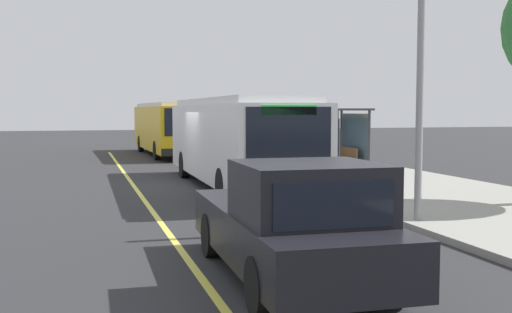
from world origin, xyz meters
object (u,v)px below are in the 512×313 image
transit_bus_main (235,139)px  route_sign_post (307,128)px  pedestrian_commuter (271,145)px  waiting_bench (345,159)px  transit_bus_second (168,127)px  pickup_truck (293,225)px

transit_bus_main → route_sign_post: (-0.02, 2.55, 0.34)m
transit_bus_main → pedestrian_commuter: (-4.67, 2.69, -0.50)m
waiting_bench → pedestrian_commuter: bearing=-130.9°
transit_bus_second → waiting_bench: bearing=21.8°
pickup_truck → pedestrian_commuter: size_ratio=3.22×
transit_bus_main → pedestrian_commuter: 5.41m
transit_bus_second → pedestrian_commuter: size_ratio=6.53×
waiting_bench → route_sign_post: 3.84m
transit_bus_second → route_sign_post: size_ratio=3.94×
transit_bus_second → pedestrian_commuter: (10.79, 2.75, -0.50)m
pickup_truck → pedestrian_commuter: pickup_truck is taller
transit_bus_main → route_sign_post: bearing=90.4°
transit_bus_second → waiting_bench: (12.87, 5.14, -0.98)m
transit_bus_main → waiting_bench: bearing=117.0°
transit_bus_main → transit_bus_second: size_ratio=1.04×
route_sign_post → pedestrian_commuter: 4.73m
waiting_bench → pedestrian_commuter: 3.21m
pickup_truck → route_sign_post: 12.22m
pickup_truck → route_sign_post: route_sign_post is taller
pickup_truck → route_sign_post: (-11.32, 4.46, 1.10)m
waiting_bench → route_sign_post: size_ratio=0.57×
pedestrian_commuter → transit_bus_main: bearing=-29.9°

